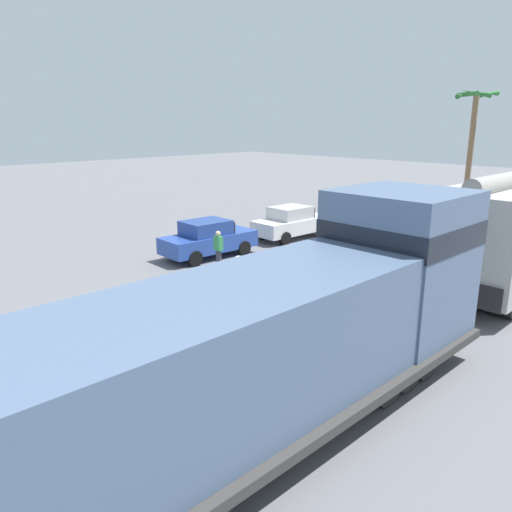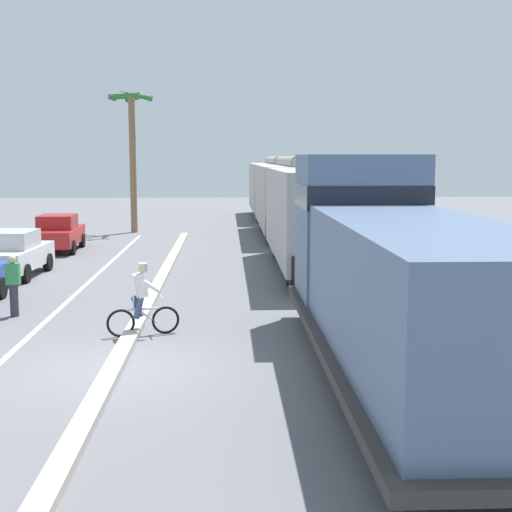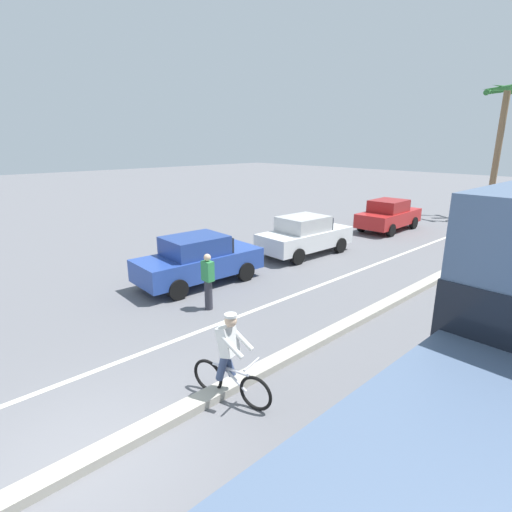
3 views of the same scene
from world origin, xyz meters
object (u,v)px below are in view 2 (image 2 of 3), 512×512
object	(u,v)px
parked_car_white	(13,254)
cyclist	(142,301)
locomotive	(392,280)
hopper_car_middle	(287,197)
hopper_car_trailing	(273,188)
pedestrian_by_cars	(13,285)
palm_tree_near	(132,129)
hopper_car_lead	(314,215)
parked_car_red	(58,233)

from	to	relation	value
parked_car_white	cyclist	distance (m)	10.11
locomotive	hopper_car_middle	xyz separation A→B (m)	(0.00, 23.76, 0.28)
locomotive	hopper_car_trailing	size ratio (longest dim) A/B	1.10
hopper_car_trailing	pedestrian_by_cars	size ratio (longest dim) A/B	6.54
palm_tree_near	pedestrian_by_cars	size ratio (longest dim) A/B	4.78
locomotive	hopper_car_lead	bearing A→B (deg)	90.00
hopper_car_middle	locomotive	bearing A→B (deg)	-90.00
cyclist	pedestrian_by_cars	xyz separation A→B (m)	(-3.59, 2.18, 0.03)
parked_car_white	locomotive	bearing A→B (deg)	-47.38
hopper_car_trailing	cyclist	world-z (taller)	hopper_car_trailing
cyclist	locomotive	bearing A→B (deg)	-30.28
hopper_car_lead	parked_car_red	distance (m)	12.36
locomotive	hopper_car_lead	xyz separation A→B (m)	(0.00, 12.16, 0.28)
parked_car_white	cyclist	bearing A→B (deg)	-57.36
cyclist	palm_tree_near	bearing A→B (deg)	97.71
parked_car_red	pedestrian_by_cars	xyz separation A→B (m)	(1.88, -13.16, 0.03)
hopper_car_lead	hopper_car_middle	distance (m)	11.60
pedestrian_by_cars	locomotive	bearing A→B (deg)	-30.67
hopper_car_lead	parked_car_white	world-z (taller)	hopper_car_lead
locomotive	parked_car_red	distance (m)	21.22
hopper_car_trailing	hopper_car_lead	bearing A→B (deg)	-90.00
hopper_car_lead	cyclist	size ratio (longest dim) A/B	6.18
parked_car_red	cyclist	xyz separation A→B (m)	(5.47, -15.34, 0.00)
palm_tree_near	pedestrian_by_cars	world-z (taller)	palm_tree_near
hopper_car_lead	cyclist	world-z (taller)	hopper_car_lead
hopper_car_middle	pedestrian_by_cars	size ratio (longest dim) A/B	6.54
hopper_car_trailing	pedestrian_by_cars	world-z (taller)	hopper_car_trailing
cyclist	pedestrian_by_cars	distance (m)	4.20
hopper_car_middle	hopper_car_trailing	xyz separation A→B (m)	(0.00, 11.60, 0.00)
cyclist	hopper_car_lead	bearing A→B (deg)	60.64
hopper_car_middle	cyclist	size ratio (longest dim) A/B	6.18
hopper_car_middle	palm_tree_near	xyz separation A→B (m)	(-8.29, 2.42, 3.60)
parked_car_red	palm_tree_near	xyz separation A→B (m)	(2.33, 7.84, 4.86)
locomotive	parked_car_white	xyz separation A→B (m)	(-10.60, 11.52, -0.98)
parked_car_white	parked_car_red	size ratio (longest dim) A/B	1.00
hopper_car_trailing	cyclist	size ratio (longest dim) A/B	6.18
locomotive	parked_car_red	size ratio (longest dim) A/B	2.72
locomotive	parked_car_red	bearing A→B (deg)	120.07
locomotive	parked_car_white	world-z (taller)	locomotive
parked_car_white	palm_tree_near	size ratio (longest dim) A/B	0.55
parked_car_white	palm_tree_near	bearing A→B (deg)	81.03
pedestrian_by_cars	hopper_car_lead	bearing A→B (deg)	38.58
palm_tree_near	hopper_car_trailing	bearing A→B (deg)	47.92
parked_car_white	palm_tree_near	xyz separation A→B (m)	(2.31, 14.66, 4.86)
hopper_car_lead	hopper_car_trailing	xyz separation A→B (m)	(0.00, 23.20, 0.00)
hopper_car_trailing	parked_car_red	distance (m)	20.09
locomotive	hopper_car_middle	bearing A→B (deg)	90.00
parked_car_white	hopper_car_trailing	bearing A→B (deg)	66.03
parked_car_red	parked_car_white	bearing A→B (deg)	-89.82
hopper_car_lead	palm_tree_near	bearing A→B (deg)	120.57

